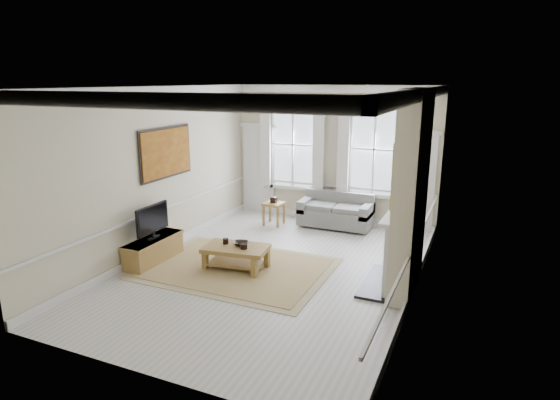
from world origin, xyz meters
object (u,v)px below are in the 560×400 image
at_px(coffee_table, 236,250).
at_px(tv_stand, 154,250).
at_px(sofa, 336,213).
at_px(side_table, 274,207).

height_order(coffee_table, tv_stand, tv_stand).
xyz_separation_m(sofa, tv_stand, (-2.63, -3.68, -0.11)).
bearing_deg(tv_stand, side_table, 70.11).
bearing_deg(side_table, coffee_table, -79.86).
height_order(side_table, tv_stand, side_table).
height_order(sofa, coffee_table, sofa).
distance_m(sofa, coffee_table, 3.47).
distance_m(sofa, tv_stand, 4.52).
distance_m(side_table, coffee_table, 2.91).
relative_size(coffee_table, tv_stand, 0.94).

